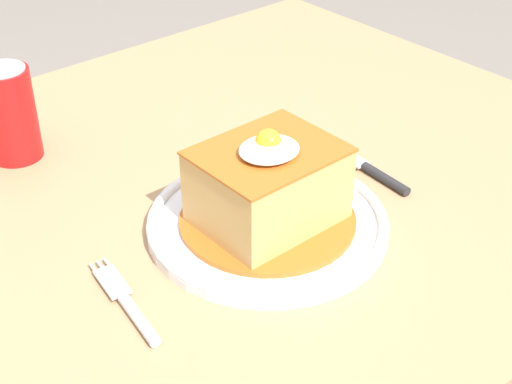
{
  "coord_description": "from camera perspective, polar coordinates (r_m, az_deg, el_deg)",
  "views": [
    {
      "loc": [
        -0.39,
        -0.63,
        1.26
      ],
      "look_at": [
        0.07,
        -0.1,
        0.79
      ],
      "focal_mm": 53.41,
      "sensor_mm": 36.0,
      "label": 1
    }
  ],
  "objects": [
    {
      "name": "dining_table",
      "position": [
        0.97,
        -7.03,
        -6.71
      ],
      "size": [
        1.24,
        0.85,
        0.75
      ],
      "color": "#A87F56",
      "rests_on": "ground_plane"
    },
    {
      "name": "main_plate",
      "position": [
        0.86,
        0.87,
        -2.28
      ],
      "size": [
        0.27,
        0.27,
        0.02
      ],
      "color": "white",
      "rests_on": "dining_table"
    },
    {
      "name": "sandwich_meal",
      "position": [
        0.83,
        0.9,
        0.31
      ],
      "size": [
        0.2,
        0.2,
        0.12
      ],
      "color": "#B75B1E",
      "rests_on": "main_plate"
    },
    {
      "name": "fork",
      "position": [
        0.76,
        -9.43,
        -8.45
      ],
      "size": [
        0.04,
        0.14,
        0.01
      ],
      "color": "silver",
      "rests_on": "dining_table"
    },
    {
      "name": "knife",
      "position": [
        0.97,
        8.68,
        1.59
      ],
      "size": [
        0.03,
        0.17,
        0.01
      ],
      "color": "#262628",
      "rests_on": "dining_table"
    },
    {
      "name": "soda_can",
      "position": [
        1.02,
        -17.95,
        5.6
      ],
      "size": [
        0.07,
        0.07,
        0.12
      ],
      "color": "red",
      "rests_on": "dining_table"
    }
  ]
}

